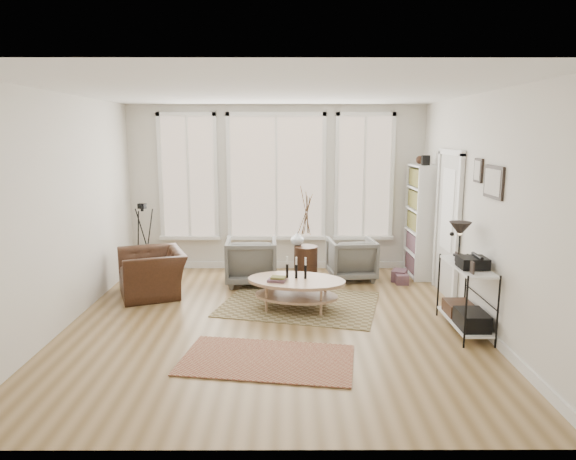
{
  "coord_description": "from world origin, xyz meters",
  "views": [
    {
      "loc": [
        0.18,
        -6.32,
        2.4
      ],
      "look_at": [
        0.2,
        0.6,
        1.1
      ],
      "focal_mm": 32.0,
      "sensor_mm": 36.0,
      "label": 1
    }
  ],
  "objects_px": {
    "bookcase": "(420,221)",
    "coffee_table": "(296,286)",
    "low_shelf": "(466,291)",
    "armchair_right": "(352,259)",
    "side_table": "(306,234)",
    "armchair_left": "(251,261)",
    "accent_chair": "(152,273)"
  },
  "relations": [
    {
      "from": "bookcase",
      "to": "coffee_table",
      "type": "bearing_deg",
      "value": -140.84
    },
    {
      "from": "low_shelf",
      "to": "armchair_right",
      "type": "relative_size",
      "value": 1.71
    },
    {
      "from": "low_shelf",
      "to": "side_table",
      "type": "relative_size",
      "value": 0.8
    },
    {
      "from": "low_shelf",
      "to": "armchair_left",
      "type": "xyz_separation_m",
      "value": [
        -2.77,
        2.04,
        -0.14
      ]
    },
    {
      "from": "low_shelf",
      "to": "armchair_left",
      "type": "distance_m",
      "value": 3.44
    },
    {
      "from": "armchair_left",
      "to": "armchair_right",
      "type": "xyz_separation_m",
      "value": [
        1.66,
        0.26,
        -0.03
      ]
    },
    {
      "from": "armchair_left",
      "to": "accent_chair",
      "type": "xyz_separation_m",
      "value": [
        -1.46,
        -0.58,
        -0.04
      ]
    },
    {
      "from": "accent_chair",
      "to": "coffee_table",
      "type": "bearing_deg",
      "value": 50.76
    },
    {
      "from": "low_shelf",
      "to": "coffee_table",
      "type": "relative_size",
      "value": 0.87
    },
    {
      "from": "armchair_left",
      "to": "bookcase",
      "type": "bearing_deg",
      "value": -172.87
    },
    {
      "from": "coffee_table",
      "to": "side_table",
      "type": "height_order",
      "value": "side_table"
    },
    {
      "from": "low_shelf",
      "to": "side_table",
      "type": "distance_m",
      "value": 2.91
    },
    {
      "from": "coffee_table",
      "to": "armchair_left",
      "type": "xyz_separation_m",
      "value": [
        -0.7,
        1.25,
        0.04
      ]
    },
    {
      "from": "low_shelf",
      "to": "accent_chair",
      "type": "xyz_separation_m",
      "value": [
        -4.23,
        1.46,
        -0.17
      ]
    },
    {
      "from": "low_shelf",
      "to": "coffee_table",
      "type": "bearing_deg",
      "value": 159.23
    },
    {
      "from": "coffee_table",
      "to": "side_table",
      "type": "xyz_separation_m",
      "value": [
        0.19,
        1.42,
        0.45
      ]
    },
    {
      "from": "side_table",
      "to": "accent_chair",
      "type": "relative_size",
      "value": 1.56
    },
    {
      "from": "bookcase",
      "to": "low_shelf",
      "type": "height_order",
      "value": "bookcase"
    },
    {
      "from": "bookcase",
      "to": "accent_chair",
      "type": "xyz_separation_m",
      "value": [
        -4.28,
        -1.06,
        -0.62
      ]
    },
    {
      "from": "bookcase",
      "to": "side_table",
      "type": "relative_size",
      "value": 1.27
    },
    {
      "from": "low_shelf",
      "to": "bookcase",
      "type": "bearing_deg",
      "value": 88.72
    },
    {
      "from": "coffee_table",
      "to": "armchair_left",
      "type": "relative_size",
      "value": 1.82
    },
    {
      "from": "low_shelf",
      "to": "armchair_right",
      "type": "xyz_separation_m",
      "value": [
        -1.11,
        2.3,
        -0.17
      ]
    },
    {
      "from": "armchair_right",
      "to": "accent_chair",
      "type": "relative_size",
      "value": 0.73
    },
    {
      "from": "bookcase",
      "to": "low_shelf",
      "type": "bearing_deg",
      "value": -91.28
    },
    {
      "from": "armchair_right",
      "to": "coffee_table",
      "type": "bearing_deg",
      "value": 51.48
    },
    {
      "from": "armchair_left",
      "to": "accent_chair",
      "type": "bearing_deg",
      "value": 19.33
    },
    {
      "from": "coffee_table",
      "to": "accent_chair",
      "type": "height_order",
      "value": "accent_chair"
    },
    {
      "from": "low_shelf",
      "to": "armchair_right",
      "type": "bearing_deg",
      "value": 115.84
    },
    {
      "from": "bookcase",
      "to": "armchair_left",
      "type": "relative_size",
      "value": 2.5
    },
    {
      "from": "coffee_table",
      "to": "accent_chair",
      "type": "xyz_separation_m",
      "value": [
        -2.15,
        0.67,
        0.0
      ]
    },
    {
      "from": "armchair_right",
      "to": "accent_chair",
      "type": "height_order",
      "value": "armchair_right"
    }
  ]
}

